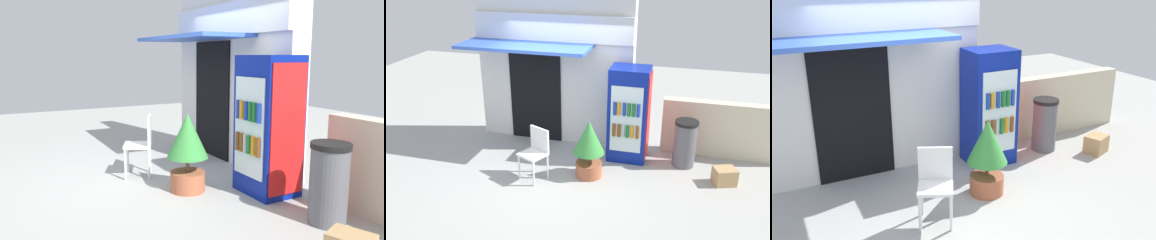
{
  "view_description": "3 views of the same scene",
  "coord_description": "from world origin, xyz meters",
  "views": [
    {
      "loc": [
        5.04,
        -2.21,
        1.8
      ],
      "look_at": [
        0.19,
        0.42,
        0.86
      ],
      "focal_mm": 35.73,
      "sensor_mm": 36.0,
      "label": 1
    },
    {
      "loc": [
        2.24,
        -6.23,
        3.76
      ],
      "look_at": [
        0.38,
        0.47,
        0.89
      ],
      "focal_mm": 38.67,
      "sensor_mm": 36.0,
      "label": 2
    },
    {
      "loc": [
        -1.9,
        -4.31,
        2.89
      ],
      "look_at": [
        0.49,
        0.37,
        1.01
      ],
      "focal_mm": 38.97,
      "sensor_mm": 36.0,
      "label": 3
    }
  ],
  "objects": [
    {
      "name": "trash_bin",
      "position": [
        2.3,
        0.94,
        0.45
      ],
      "size": [
        0.43,
        0.43,
        0.89
      ],
      "color": "#595960",
      "rests_on": "ground"
    },
    {
      "name": "stone_boundary_wall",
      "position": [
        3.08,
        1.53,
        0.55
      ],
      "size": [
        2.5,
        0.24,
        1.1
      ],
      "primitive_type": "cube",
      "color": "beige",
      "rests_on": "ground"
    },
    {
      "name": "ground",
      "position": [
        0.0,
        0.0,
        0.0
      ],
      "size": [
        16.0,
        16.0,
        0.0
      ],
      "primitive_type": "plane",
      "color": "#A3A39E"
    },
    {
      "name": "cardboard_box",
      "position": [
        3.02,
        0.44,
        0.15
      ],
      "size": [
        0.44,
        0.4,
        0.3
      ],
      "primitive_type": "cube",
      "rotation": [
        0.0,
        0.0,
        0.36
      ],
      "color": "tan",
      "rests_on": "ground"
    },
    {
      "name": "storefront_building",
      "position": [
        -0.41,
        1.49,
        1.63
      ],
      "size": [
        3.24,
        1.27,
        3.18
      ],
      "color": "silver",
      "rests_on": "ground"
    },
    {
      "name": "potted_plant_near_shop",
      "position": [
        0.69,
        0.08,
        0.61
      ],
      "size": [
        0.55,
        0.55,
        1.06
      ],
      "color": "#AD5B3D",
      "rests_on": "ground"
    },
    {
      "name": "plastic_chair",
      "position": [
        -0.19,
        -0.21,
        0.54
      ],
      "size": [
        0.54,
        0.54,
        0.92
      ],
      "color": "white",
      "rests_on": "ground"
    },
    {
      "name": "drink_cooler",
      "position": [
        1.24,
        0.97,
        0.9
      ],
      "size": [
        0.74,
        0.66,
        1.81
      ],
      "color": "navy",
      "rests_on": "ground"
    }
  ]
}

